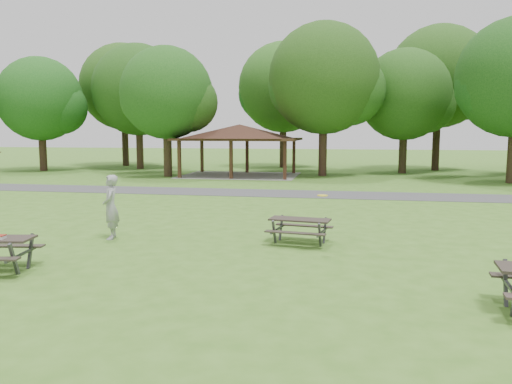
% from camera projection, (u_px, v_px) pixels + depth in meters
% --- Properties ---
extents(ground, '(160.00, 160.00, 0.00)m').
position_uv_depth(ground, '(188.00, 261.00, 12.63)').
color(ground, '#3E6E1F').
rests_on(ground, ground).
extents(asphalt_path, '(120.00, 3.20, 0.02)m').
position_uv_depth(asphalt_path, '(273.00, 193.00, 26.28)').
color(asphalt_path, '#403F42').
rests_on(asphalt_path, ground).
extents(pavilion, '(8.60, 7.01, 3.76)m').
position_uv_depth(pavilion, '(240.00, 134.00, 36.40)').
color(pavilion, '#382314').
rests_on(pavilion, ground).
extents(tree_row_b, '(7.14, 6.80, 9.28)m').
position_uv_depth(tree_row_b, '(41.00, 102.00, 40.69)').
color(tree_row_b, '#301D15').
rests_on(tree_row_b, ground).
extents(tree_row_c, '(8.19, 7.80, 10.67)m').
position_uv_depth(tree_row_c, '(139.00, 93.00, 42.71)').
color(tree_row_c, '#332116').
rests_on(tree_row_c, ground).
extents(tree_row_d, '(6.93, 6.60, 9.27)m').
position_uv_depth(tree_row_d, '(168.00, 96.00, 35.54)').
color(tree_row_d, '#2E2214').
rests_on(tree_row_d, ground).
extents(tree_row_e, '(8.40, 8.00, 11.02)m').
position_uv_depth(tree_row_e, '(325.00, 82.00, 35.83)').
color(tree_row_e, black).
rests_on(tree_row_e, ground).
extents(tree_row_f, '(7.35, 7.00, 9.55)m').
position_uv_depth(tree_row_f, '(406.00, 97.00, 38.25)').
color(tree_row_f, black).
rests_on(tree_row_f, ground).
extents(tree_deep_a, '(8.40, 8.00, 11.38)m').
position_uv_depth(tree_deep_a, '(125.00, 90.00, 46.60)').
color(tree_deep_a, black).
rests_on(tree_deep_a, ground).
extents(tree_deep_b, '(8.40, 8.00, 11.13)m').
position_uv_depth(tree_deep_b, '(284.00, 90.00, 44.35)').
color(tree_deep_b, black).
rests_on(tree_deep_b, ground).
extents(tree_deep_c, '(8.82, 8.40, 11.90)m').
position_uv_depth(tree_deep_c, '(440.00, 80.00, 40.92)').
color(tree_deep_c, black).
rests_on(tree_deep_c, ground).
extents(picnic_table_middle, '(1.92, 1.63, 0.76)m').
position_uv_depth(picnic_table_middle, '(300.00, 225.00, 14.53)').
color(picnic_table_middle, '#2B241F').
rests_on(picnic_table_middle, ground).
extents(frisbee_in_flight, '(0.33, 0.33, 0.02)m').
position_uv_depth(frisbee_in_flight, '(322.00, 195.00, 13.23)').
color(frisbee_in_flight, yellow).
rests_on(frisbee_in_flight, ground).
extents(frisbee_thrower, '(0.68, 0.83, 1.96)m').
position_uv_depth(frisbee_thrower, '(111.00, 207.00, 15.11)').
color(frisbee_thrower, '#949496').
rests_on(frisbee_thrower, ground).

